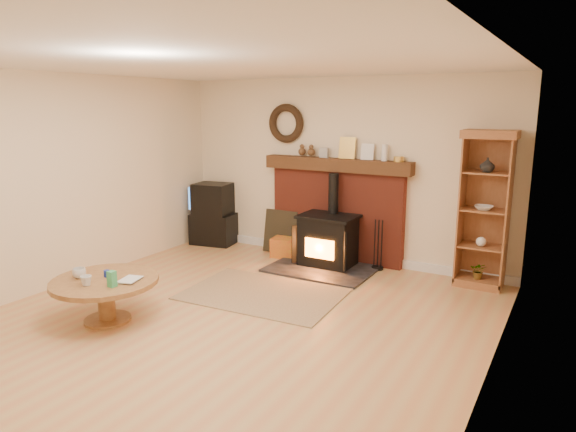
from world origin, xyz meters
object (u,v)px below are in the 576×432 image
Objects in this scene: wood_stove at (327,242)px; tv_unit at (213,215)px; curio_cabinet at (485,210)px; coffee_table at (105,287)px.

tv_unit is at bearing 174.80° from wood_stove.
curio_cabinet reaches higher than wood_stove.
curio_cabinet is (4.12, 0.09, 0.49)m from tv_unit.
coffee_table is (0.96, -3.02, -0.10)m from tv_unit.
wood_stove reaches higher than coffee_table.
wood_stove is 3.06m from coffee_table.
tv_unit is at bearing 107.54° from coffee_table.
coffee_table is (-3.17, -3.11, -0.59)m from curio_cabinet.
curio_cabinet reaches higher than coffee_table.
tv_unit is 0.91× the size of coffee_table.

